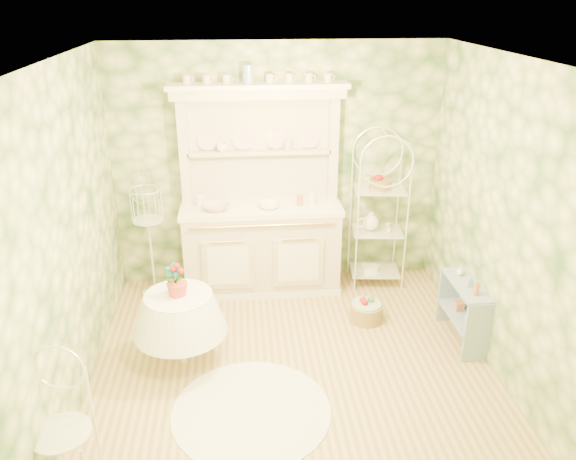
{
  "coord_description": "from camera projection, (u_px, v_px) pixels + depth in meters",
  "views": [
    {
      "loc": [
        -0.43,
        -4.18,
        3.17
      ],
      "look_at": [
        0.0,
        0.5,
        1.15
      ],
      "focal_mm": 35.0,
      "sensor_mm": 36.0,
      "label": 1
    }
  ],
  "objects": [
    {
      "name": "wall_left",
      "position": [
        67.0,
        240.0,
        4.43
      ],
      "size": [
        3.6,
        3.6,
        0.0
      ],
      "primitive_type": "plane",
      "color": "beige",
      "rests_on": "floor"
    },
    {
      "name": "floor_basket",
      "position": [
        366.0,
        312.0,
        5.81
      ],
      "size": [
        0.39,
        0.39,
        0.19
      ],
      "primitive_type": "cylinder",
      "rotation": [
        0.0,
        0.0,
        0.42
      ],
      "color": "#9A7D4B",
      "rests_on": "floor"
    },
    {
      "name": "wall_back",
      "position": [
        277.0,
        167.0,
        6.22
      ],
      "size": [
        3.6,
        3.6,
        0.0
      ],
      "primitive_type": "plane",
      "color": "beige",
      "rests_on": "floor"
    },
    {
      "name": "birdcage_stand",
      "position": [
        150.0,
        239.0,
        6.06
      ],
      "size": [
        0.35,
        0.35,
        1.37
      ],
      "primitive_type": "cube",
      "rotation": [
        0.0,
        0.0,
        0.07
      ],
      "color": "white",
      "rests_on": "floor"
    },
    {
      "name": "cup_right",
      "position": [
        288.0,
        147.0,
        6.02
      ],
      "size": [
        0.13,
        0.13,
        0.1
      ],
      "primitive_type": "imported",
      "rotation": [
        0.0,
        0.0,
        0.26
      ],
      "color": "white",
      "rests_on": "kitchen_dresser"
    },
    {
      "name": "wall_right",
      "position": [
        506.0,
        224.0,
        4.73
      ],
      "size": [
        3.6,
        3.6,
        0.0
      ],
      "primitive_type": "plane",
      "color": "beige",
      "rests_on": "floor"
    },
    {
      "name": "bottle_blue",
      "position": [
        470.0,
        283.0,
        5.23
      ],
      "size": [
        0.05,
        0.05,
        0.11
      ],
      "primitive_type": "imported",
      "rotation": [
        0.0,
        0.0,
        -0.0
      ],
      "color": "#7A9CBA",
      "rests_on": "side_shelf"
    },
    {
      "name": "wall_front",
      "position": [
        328.0,
        368.0,
        2.93
      ],
      "size": [
        3.6,
        3.6,
        0.0
      ],
      "primitive_type": "plane",
      "color": "beige",
      "rests_on": "floor"
    },
    {
      "name": "lace_rug",
      "position": [
        251.0,
        411.0,
        4.58
      ],
      "size": [
        1.63,
        1.63,
        0.01
      ],
      "primitive_type": "cylinder",
      "rotation": [
        0.0,
        0.0,
        -0.29
      ],
      "color": "white",
      "rests_on": "floor"
    },
    {
      "name": "kitchen_dresser",
      "position": [
        261.0,
        194.0,
        6.03
      ],
      "size": [
        1.87,
        0.61,
        2.29
      ],
      "primitive_type": "cube",
      "color": "beige",
      "rests_on": "floor"
    },
    {
      "name": "potted_geranium",
      "position": [
        174.0,
        281.0,
        4.85
      ],
      "size": [
        0.16,
        0.11,
        0.3
      ],
      "primitive_type": "imported",
      "rotation": [
        0.0,
        0.0,
        -0.01
      ],
      "color": "#3F7238",
      "rests_on": "round_table"
    },
    {
      "name": "side_shelf",
      "position": [
        463.0,
        312.0,
        5.41
      ],
      "size": [
        0.33,
        0.73,
        0.61
      ],
      "primitive_type": "cube",
      "rotation": [
        0.0,
        0.0,
        -0.09
      ],
      "color": "#88A0BD",
      "rests_on": "floor"
    },
    {
      "name": "cafe_chair",
      "position": [
        62.0,
        438.0,
        3.75
      ],
      "size": [
        0.41,
        0.41,
        0.81
      ],
      "primitive_type": "cube",
      "rotation": [
        0.0,
        0.0,
        -0.13
      ],
      "color": "white",
      "rests_on": "floor"
    },
    {
      "name": "round_table",
      "position": [
        181.0,
        330.0,
        5.05
      ],
      "size": [
        0.74,
        0.74,
        0.7
      ],
      "primitive_type": "cylinder",
      "rotation": [
        0.0,
        0.0,
        -0.18
      ],
      "color": "white",
      "rests_on": "floor"
    },
    {
      "name": "bowl_floral",
      "position": [
        217.0,
        209.0,
        5.97
      ],
      "size": [
        0.31,
        0.31,
        0.07
      ],
      "primitive_type": "imported",
      "rotation": [
        0.0,
        0.0,
        -0.14
      ],
      "color": "white",
      "rests_on": "kitchen_dresser"
    },
    {
      "name": "bowl_white",
      "position": [
        269.0,
        208.0,
        6.01
      ],
      "size": [
        0.24,
        0.24,
        0.07
      ],
      "primitive_type": "imported",
      "rotation": [
        0.0,
        0.0,
        0.12
      ],
      "color": "white",
      "rests_on": "kitchen_dresser"
    },
    {
      "name": "ceiling",
      "position": [
        294.0,
        60.0,
        4.04
      ],
      "size": [
        3.6,
        3.6,
        0.0
      ],
      "primitive_type": "plane",
      "color": "white",
      "rests_on": "floor"
    },
    {
      "name": "cup_left",
      "position": [
        222.0,
        149.0,
        5.96
      ],
      "size": [
        0.15,
        0.15,
        0.09
      ],
      "primitive_type": "imported",
      "rotation": [
        0.0,
        0.0,
        0.41
      ],
      "color": "white",
      "rests_on": "kitchen_dresser"
    },
    {
      "name": "bottle_amber",
      "position": [
        476.0,
        288.0,
        5.08
      ],
      "size": [
        0.07,
        0.07,
        0.15
      ],
      "primitive_type": "imported",
      "rotation": [
        0.0,
        0.0,
        -0.37
      ],
      "color": "#AB6741",
      "rests_on": "side_shelf"
    },
    {
      "name": "bakers_rack",
      "position": [
        379.0,
        210.0,
        6.25
      ],
      "size": [
        0.61,
        0.46,
        1.82
      ],
      "primitive_type": "cube",
      "rotation": [
        0.0,
        0.0,
        -0.11
      ],
      "color": "white",
      "rests_on": "floor"
    },
    {
      "name": "floor",
      "position": [
        293.0,
        367.0,
        5.11
      ],
      "size": [
        3.6,
        3.6,
        0.0
      ],
      "primitive_type": "plane",
      "color": "tan",
      "rests_on": "ground"
    },
    {
      "name": "bottle_glass",
      "position": [
        460.0,
        272.0,
        5.44
      ],
      "size": [
        0.1,
        0.1,
        0.1
      ],
      "primitive_type": "imported",
      "rotation": [
        0.0,
        0.0,
        0.34
      ],
      "color": "silver",
      "rests_on": "side_shelf"
    }
  ]
}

